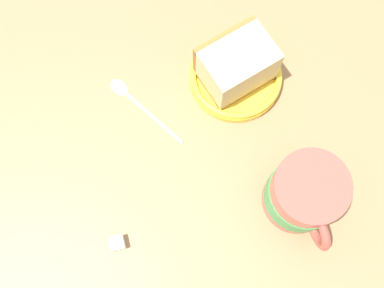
{
  "coord_description": "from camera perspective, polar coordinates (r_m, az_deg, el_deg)",
  "views": [
    {
      "loc": [
        17.51,
        4.22,
        65.73
      ],
      "look_at": [
        0.64,
        -0.49,
        3.0
      ],
      "focal_mm": 45.97,
      "sensor_mm": 36.0,
      "label": 1
    }
  ],
  "objects": [
    {
      "name": "teaspoon",
      "position": [
        0.71,
        -7.02,
        5.38
      ],
      "size": [
        7.3,
        12.9,
        0.8
      ],
      "color": "silver",
      "rests_on": "ground_plane"
    },
    {
      "name": "tea_mug",
      "position": [
        0.63,
        12.87,
        -5.72
      ],
      "size": [
        11.07,
        9.26,
        10.48
      ],
      "color": "#BF4C3F",
      "rests_on": "ground_plane"
    },
    {
      "name": "small_plate",
      "position": [
        0.71,
        5.08,
        7.79
      ],
      "size": [
        13.26,
        13.26,
        2.06
      ],
      "color": "yellow",
      "rests_on": "ground_plane"
    },
    {
      "name": "cake_slice",
      "position": [
        0.68,
        5.21,
        9.19
      ],
      "size": [
        11.77,
        11.63,
        6.91
      ],
      "color": "#9E662D",
      "rests_on": "small_plate"
    },
    {
      "name": "ground_plane",
      "position": [
        0.7,
        0.53,
        -0.7
      ],
      "size": [
        155.87,
        155.87,
        3.87
      ],
      "primitive_type": "cube",
      "color": "#936D47"
    },
    {
      "name": "sugar_cube",
      "position": [
        0.66,
        -8.66,
        -11.3
      ],
      "size": [
        2.45,
        2.45,
        1.79
      ],
      "primitive_type": "cube",
      "rotation": [
        0.0,
        0.0,
        0.53
      ],
      "color": "white",
      "rests_on": "ground_plane"
    }
  ]
}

